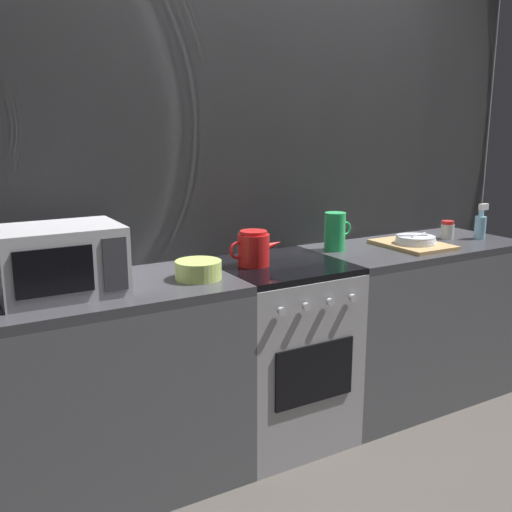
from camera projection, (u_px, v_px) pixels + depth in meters
name	position (u px, v px, depth m)	size (l,w,h in m)	color
ground_plane	(278.00, 433.00, 2.97)	(8.00, 8.00, 0.00)	#47423D
back_wall	(247.00, 194.00, 2.98)	(3.60, 0.05, 2.40)	gray
counter_left	(98.00, 392.00, 2.43)	(1.20, 0.60, 0.90)	#515459
stove_unit	(279.00, 351.00, 2.87)	(0.60, 0.63, 0.90)	#9E9EA3
counter_right	(412.00, 321.00, 3.31)	(1.20, 0.60, 0.90)	#515459
microwave	(60.00, 260.00, 2.24)	(0.46, 0.35, 0.27)	#B2B2B7
kettle	(254.00, 249.00, 2.71)	(0.28, 0.15, 0.17)	red
mixing_bowl	(198.00, 270.00, 2.48)	(0.20, 0.20, 0.08)	#B7D166
pitcher	(335.00, 231.00, 3.04)	(0.16, 0.11, 0.20)	green
dish_pile	(414.00, 242.00, 3.13)	(0.30, 0.40, 0.07)	tan
spice_jar	(447.00, 230.00, 3.35)	(0.08, 0.08, 0.10)	silver
spray_bottle	(480.00, 225.00, 3.35)	(0.08, 0.06, 0.20)	#8CCCE5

